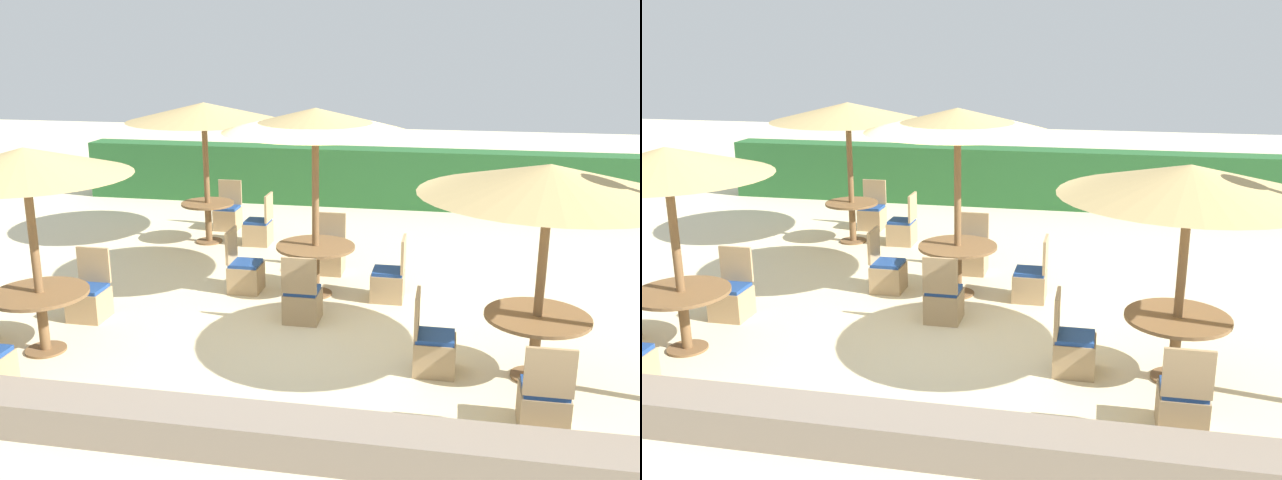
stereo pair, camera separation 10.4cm
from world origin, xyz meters
TOP-DOWN VIEW (x-y plane):
  - ground_plane at (0.00, 0.00)m, footprint 40.00×40.00m
  - hedge_row at (0.00, 6.60)m, footprint 13.00×0.70m
  - stone_border at (0.00, -3.26)m, footprint 10.00×0.56m
  - parasol_front_right at (2.75, -1.29)m, footprint 2.71×2.71m
  - round_table_front_right at (2.75, -1.29)m, footprint 1.14×1.14m
  - patio_chair_front_right_south at (2.74, -2.38)m, footprint 0.46×0.46m
  - patio_chair_front_right_west at (1.66, -1.34)m, footprint 0.46×0.46m
  - parasol_back_left at (-2.55, 3.15)m, footprint 2.70×2.70m
  - round_table_back_left at (-2.55, 3.15)m, footprint 0.95×0.95m
  - patio_chair_back_left_east at (-1.62, 3.20)m, footprint 0.46×0.46m
  - patio_chair_back_left_north at (-2.50, 4.11)m, footprint 0.46×0.46m
  - parasol_center at (-0.11, 0.84)m, footprint 2.57×2.57m
  - round_table_center at (-0.11, 0.84)m, footprint 1.13×1.13m
  - patio_chair_center_north at (-0.10, 1.88)m, footprint 0.46×0.46m
  - patio_chair_center_south at (-0.09, -0.17)m, footprint 0.46×0.46m
  - patio_chair_center_west at (-1.17, 0.80)m, footprint 0.46×0.46m
  - patio_chair_center_east at (0.96, 0.83)m, footprint 0.46×0.46m
  - parasol_front_left at (-2.92, -1.66)m, footprint 2.37×2.37m
  - round_table_front_left at (-2.92, -1.66)m, footprint 1.13×1.13m
  - patio_chair_front_left_north at (-2.89, -0.61)m, footprint 0.46×0.46m

SIDE VIEW (x-z plane):
  - ground_plane at x=0.00m, z-range 0.00..0.00m
  - stone_border at x=0.00m, z-range 0.00..0.37m
  - patio_chair_front_right_south at x=2.74m, z-range -0.20..0.73m
  - patio_chair_front_right_west at x=1.66m, z-range -0.20..0.73m
  - patio_chair_back_left_east at x=-1.62m, z-range -0.20..0.73m
  - patio_chair_back_left_north at x=-2.50m, z-range -0.20..0.73m
  - patio_chair_center_north at x=-0.10m, z-range -0.20..0.73m
  - patio_chair_center_south at x=-0.09m, z-range -0.20..0.73m
  - patio_chair_center_west at x=-1.17m, z-range -0.20..0.73m
  - patio_chair_center_east at x=0.96m, z-range -0.20..0.73m
  - patio_chair_front_left_north at x=-2.89m, z-range -0.20..0.73m
  - round_table_back_left at x=-2.55m, z-range 0.19..0.93m
  - round_table_front_right at x=2.75m, z-range 0.22..0.96m
  - round_table_center at x=-0.11m, z-range 0.23..0.97m
  - round_table_front_left at x=-2.92m, z-range 0.23..0.98m
  - hedge_row at x=0.00m, z-range 0.00..1.26m
  - parasol_front_right at x=2.75m, z-range 1.02..3.41m
  - parasol_front_left at x=-2.92m, z-range 1.05..3.50m
  - parasol_back_left at x=-2.55m, z-range 1.09..3.61m
  - parasol_center at x=-0.11m, z-range 1.17..3.87m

